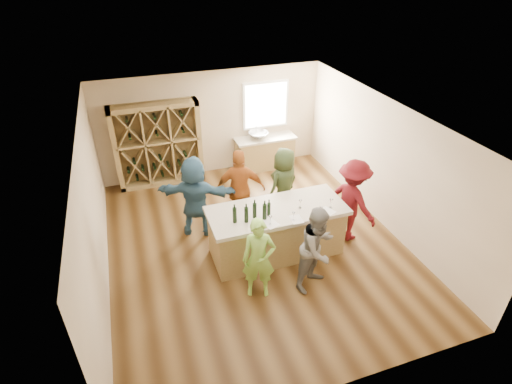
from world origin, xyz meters
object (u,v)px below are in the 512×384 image
object	(u,v)px
wine_rack	(158,145)
person_near_left	(259,259)
tasting_counter_base	(276,233)
wine_bottle_d	(265,212)
person_far_right	(284,184)
sink	(258,135)
wine_bottle_b	(246,215)
wine_bottle_e	(269,209)
person_far_left	(195,197)
wine_bottle_a	(235,215)
person_server	(352,201)
person_far_mid	(240,189)
wine_bottle_c	(255,211)
person_near_right	(318,249)

from	to	relation	value
wine_rack	person_near_left	size ratio (longest dim) A/B	1.37
tasting_counter_base	wine_bottle_d	distance (m)	0.85
tasting_counter_base	wine_rack	bearing A→B (deg)	116.31
person_near_left	person_far_right	xyz separation A→B (m)	(1.35, 2.15, 0.06)
sink	wine_bottle_b	size ratio (longest dim) A/B	1.71
wine_rack	wine_bottle_e	distance (m)	4.16
wine_rack	wine_bottle_d	world-z (taller)	wine_rack
person_near_left	tasting_counter_base	bearing A→B (deg)	71.20
person_far_left	wine_bottle_b	bearing A→B (deg)	137.90
wine_bottle_b	wine_bottle_a	bearing A→B (deg)	164.42
wine_bottle_e	person_far_left	world-z (taller)	person_far_left
wine_bottle_a	person_far_right	bearing A→B (deg)	41.07
wine_bottle_b	wine_bottle_e	size ratio (longest dim) A/B	1.17
tasting_counter_base	person_server	bearing A→B (deg)	-0.37
wine_bottle_a	wine_bottle_d	size ratio (longest dim) A/B	0.97
person_near_left	person_far_left	distance (m)	2.28
person_server	person_far_mid	distance (m)	2.38
wine_bottle_b	sink	bearing A→B (deg)	67.67
wine_bottle_e	person_far_mid	size ratio (longest dim) A/B	0.15
person_near_left	person_far_right	size ratio (longest dim) A/B	0.93
wine_bottle_c	person_far_right	distance (m)	1.78
wine_bottle_c	person_far_right	size ratio (longest dim) A/B	0.18
wine_bottle_b	person_far_mid	xyz separation A→B (m)	(0.31, 1.39, -0.31)
person_far_right	wine_rack	bearing A→B (deg)	-71.45
person_near_right	person_far_right	distance (m)	2.28
wine_bottle_c	wine_bottle_e	world-z (taller)	wine_bottle_c
wine_bottle_d	person_far_mid	size ratio (longest dim) A/B	0.17
wine_bottle_b	person_server	bearing A→B (deg)	4.85
wine_bottle_e	person_far_right	xyz separation A→B (m)	(0.86, 1.33, -0.35)
wine_bottle_a	wine_bottle_d	xyz separation A→B (m)	(0.55, -0.08, 0.00)
tasting_counter_base	person_near_left	bearing A→B (deg)	-126.64
wine_rack	sink	world-z (taller)	wine_rack
sink	person_far_left	distance (m)	3.30
wine_rack	person_far_mid	bearing A→B (deg)	-60.29
wine_bottle_b	person_server	xyz separation A→B (m)	(2.37, 0.20, -0.31)
wine_bottle_d	person_far_left	xyz separation A→B (m)	(-1.03, 1.45, -0.33)
wine_bottle_e	person_near_right	xyz separation A→B (m)	(0.59, -0.93, -0.37)
wine_bottle_a	person_near_left	size ratio (longest dim) A/B	0.20
sink	wine_bottle_a	xyz separation A→B (m)	(-1.78, -3.77, 0.22)
wine_bottle_a	person_far_mid	distance (m)	1.46
wine_bottle_d	person_server	bearing A→B (deg)	6.31
tasting_counter_base	wine_bottle_a	size ratio (longest dim) A/B	8.28
person_server	wine_bottle_d	bearing A→B (deg)	77.75
wine_bottle_c	person_far_mid	world-z (taller)	person_far_mid
wine_bottle_b	person_near_right	size ratio (longest dim) A/B	0.19
person_server	person_far_left	bearing A→B (deg)	49.52
sink	person_near_right	size ratio (longest dim) A/B	0.32
wine_bottle_d	wine_bottle_c	bearing A→B (deg)	145.75
person_near_right	person_far_right	size ratio (longest dim) A/B	0.98
wine_bottle_b	wine_bottle_c	world-z (taller)	wine_bottle_b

